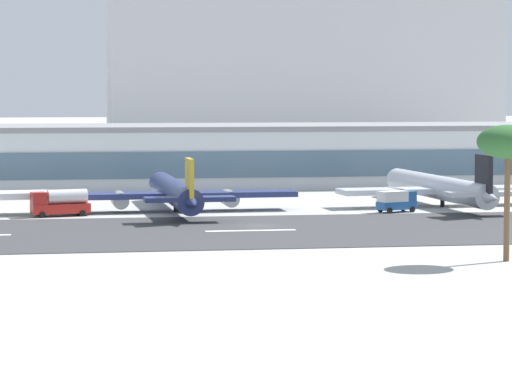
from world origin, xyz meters
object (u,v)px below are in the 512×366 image
object	(u,v)px
airliner_gold_tail_gate_1	(176,193)
palm_tree_1	(508,144)
distant_hotel_block	(301,72)
airliner_black_tail_gate_2	(442,189)
service_box_truck_0	(396,201)
terminal_building	(259,155)
service_fuel_truck_1	(60,203)

from	to	relation	value
airliner_gold_tail_gate_1	palm_tree_1	world-z (taller)	palm_tree_1
distant_hotel_block	airliner_gold_tail_gate_1	xyz separation A→B (m)	(-51.99, -168.37, -20.94)
airliner_gold_tail_gate_1	airliner_black_tail_gate_2	distance (m)	42.58
service_box_truck_0	airliner_black_tail_gate_2	bearing A→B (deg)	18.25
palm_tree_1	distant_hotel_block	bearing A→B (deg)	84.58
service_box_truck_0	palm_tree_1	size ratio (longest dim) A/B	0.44
terminal_building	service_fuel_truck_1	xyz separation A→B (m)	(-38.57, -56.84, -3.86)
service_box_truck_0	distant_hotel_block	bearing A→B (deg)	63.12
distant_hotel_block	service_fuel_truck_1	size ratio (longest dim) A/B	12.52
airliner_gold_tail_gate_1	service_box_truck_0	bearing A→B (deg)	-101.57
terminal_building	airliner_gold_tail_gate_1	size ratio (longest dim) A/B	4.61
airliner_gold_tail_gate_1	service_box_truck_0	xyz separation A→B (m)	(33.01, -5.64, -1.08)
airliner_black_tail_gate_2	service_fuel_truck_1	world-z (taller)	airliner_black_tail_gate_2
airliner_gold_tail_gate_1	terminal_building	bearing A→B (deg)	-23.76
distant_hotel_block	airliner_black_tail_gate_2	world-z (taller)	distant_hotel_block
distant_hotel_block	terminal_building	bearing A→B (deg)	-104.90
airliner_black_tail_gate_2	palm_tree_1	distance (m)	64.11
terminal_building	airliner_black_tail_gate_2	size ratio (longest dim) A/B	4.58
distant_hotel_block	airliner_black_tail_gate_2	distance (m)	167.90
distant_hotel_block	airliner_gold_tail_gate_1	size ratio (longest dim) A/B	2.57
terminal_building	service_fuel_truck_1	size ratio (longest dim) A/B	22.43
service_box_truck_0	palm_tree_1	bearing A→B (deg)	-113.50
service_fuel_truck_1	service_box_truck_0	bearing A→B (deg)	165.41
terminal_building	airliner_gold_tail_gate_1	bearing A→B (deg)	-111.90
terminal_building	service_box_truck_0	size ratio (longest dim) A/B	30.76
terminal_building	airliner_black_tail_gate_2	world-z (taller)	terminal_building
palm_tree_1	service_fuel_truck_1	bearing A→B (deg)	130.28
distant_hotel_block	palm_tree_1	size ratio (longest dim) A/B	7.52
airliner_gold_tail_gate_1	service_box_truck_0	distance (m)	33.50
airliner_black_tail_gate_2	palm_tree_1	world-z (taller)	palm_tree_1
distant_hotel_block	airliner_gold_tail_gate_1	bearing A→B (deg)	-107.16
airliner_black_tail_gate_2	airliner_gold_tail_gate_1	bearing A→B (deg)	87.98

